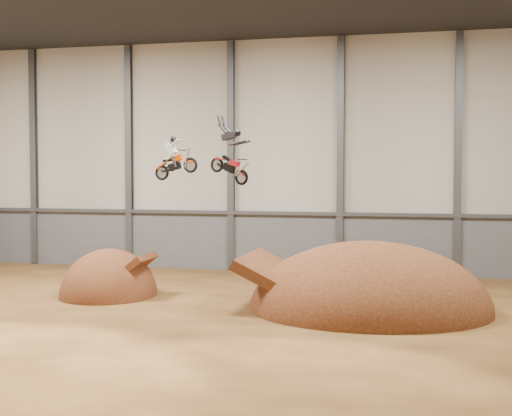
{
  "coord_description": "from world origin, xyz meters",
  "views": [
    {
      "loc": [
        8.17,
        -27.14,
        6.1
      ],
      "look_at": [
        0.79,
        4.0,
        4.42
      ],
      "focal_mm": 50.0,
      "sensor_mm": 36.0,
      "label": 1
    }
  ],
  "objects_px": {
    "landing_ramp": "(369,310)",
    "fmx_rider_b": "(227,150)",
    "fmx_rider_a": "(178,154)",
    "takeoff_ramp": "(109,296)"
  },
  "relations": [
    {
      "from": "landing_ramp",
      "to": "fmx_rider_b",
      "type": "xyz_separation_m",
      "value": [
        -5.81,
        -2.27,
        6.95
      ]
    },
    {
      "from": "takeoff_ramp",
      "to": "fmx_rider_b",
      "type": "height_order",
      "value": "fmx_rider_b"
    },
    {
      "from": "fmx_rider_a",
      "to": "landing_ramp",
      "type": "bearing_deg",
      "value": 8.93
    },
    {
      "from": "landing_ramp",
      "to": "fmx_rider_b",
      "type": "bearing_deg",
      "value": -158.66
    },
    {
      "from": "fmx_rider_b",
      "to": "takeoff_ramp",
      "type": "bearing_deg",
      "value": 178.34
    },
    {
      "from": "landing_ramp",
      "to": "fmx_rider_b",
      "type": "relative_size",
      "value": 3.87
    },
    {
      "from": "fmx_rider_a",
      "to": "takeoff_ramp",
      "type": "bearing_deg",
      "value": 178.45
    },
    {
      "from": "takeoff_ramp",
      "to": "fmx_rider_a",
      "type": "height_order",
      "value": "fmx_rider_a"
    },
    {
      "from": "landing_ramp",
      "to": "fmx_rider_a",
      "type": "relative_size",
      "value": 4.71
    },
    {
      "from": "landing_ramp",
      "to": "fmx_rider_b",
      "type": "height_order",
      "value": "fmx_rider_b"
    }
  ]
}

